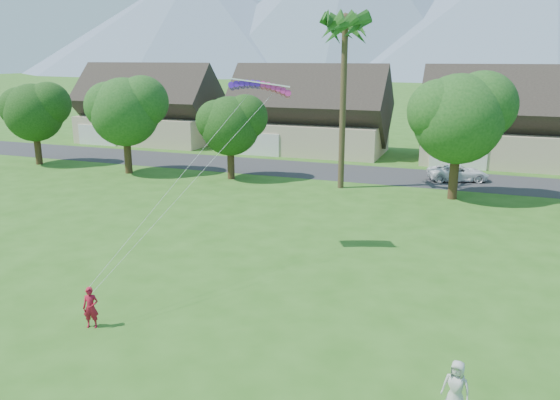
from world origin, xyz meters
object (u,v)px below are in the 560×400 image
at_px(kite_flyer, 91,307).
at_px(parafoil_kite, 261,85).
at_px(parked_car, 458,173).
at_px(watcher, 456,387).

height_order(kite_flyer, parafoil_kite, parafoil_kite).
height_order(parked_car, parafoil_kite, parafoil_kite).
bearing_deg(parafoil_kite, parked_car, 47.04).
bearing_deg(parked_car, watcher, 164.01).
relative_size(kite_flyer, parafoil_kite, 0.49).
bearing_deg(parafoil_kite, watcher, -66.08).
height_order(kite_flyer, watcher, watcher).
relative_size(watcher, parked_car, 0.33).
relative_size(watcher, parafoil_kite, 0.49).
height_order(watcher, parafoil_kite, parafoil_kite).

